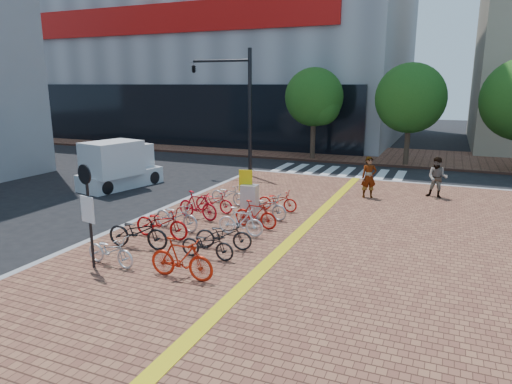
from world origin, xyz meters
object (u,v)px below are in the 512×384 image
at_px(bike_0, 110,251).
at_px(bike_4, 198,205).
at_px(bike_3, 177,216).
at_px(bike_10, 241,222).
at_px(notice_sign, 88,204).
at_px(traffic_light_pole, 223,89).
at_px(box_truck, 119,165).
at_px(bike_2, 162,223).
at_px(bike_11, 255,214).
at_px(bike_13, 277,201).
at_px(bike_9, 224,235).
at_px(pedestrian_b, 437,178).
at_px(pedestrian_a, 369,177).
at_px(bike_1, 138,232).
at_px(bike_5, 214,201).
at_px(bike_6, 228,194).
at_px(bike_8, 207,244).
at_px(bike_12, 265,206).
at_px(utility_box, 250,202).
at_px(yellow_sign, 246,185).
at_px(bike_7, 181,258).

height_order(bike_0, bike_4, bike_4).
relative_size(bike_3, bike_4, 1.06).
relative_size(bike_0, bike_4, 0.93).
relative_size(bike_10, notice_sign, 0.56).
relative_size(traffic_light_pole, box_truck, 1.53).
height_order(bike_0, bike_2, bike_2).
height_order(bike_11, bike_13, bike_11).
height_order(bike_3, bike_10, bike_3).
distance_m(bike_9, pedestrian_b, 11.01).
height_order(pedestrian_a, pedestrian_b, pedestrian_a).
height_order(pedestrian_b, traffic_light_pole, traffic_light_pole).
bearing_deg(bike_1, bike_5, -9.67).
height_order(bike_6, bike_13, bike_6).
height_order(bike_8, box_truck, box_truck).
bearing_deg(bike_4, bike_11, -85.14).
distance_m(bike_5, pedestrian_a, 7.00).
relative_size(bike_1, bike_8, 1.20).
bearing_deg(bike_2, bike_12, -34.55).
bearing_deg(bike_8, bike_0, 122.24).
height_order(bike_2, bike_3, bike_2).
distance_m(bike_4, bike_13, 3.19).
xyz_separation_m(bike_3, bike_12, (2.30, 2.43, -0.02)).
height_order(bike_3, utility_box, utility_box).
relative_size(bike_10, utility_box, 1.22).
bearing_deg(bike_5, box_truck, 71.65).
xyz_separation_m(bike_2, yellow_sign, (1.61, 3.09, 0.76)).
bearing_deg(bike_13, bike_6, 84.16).
bearing_deg(bike_13, pedestrian_b, -51.33).
bearing_deg(bike_5, bike_7, -156.03).
height_order(bike_3, pedestrian_a, pedestrian_a).
relative_size(bike_6, bike_12, 0.91).
height_order(bike_2, bike_6, bike_2).
bearing_deg(bike_2, bike_5, -2.42).
relative_size(bike_0, bike_13, 1.01).
bearing_deg(bike_12, bike_11, -166.34).
distance_m(bike_5, pedestrian_b, 9.87).
xyz_separation_m(bike_6, notice_sign, (-0.37, -7.50, 1.38)).
height_order(bike_4, bike_11, bike_4).
height_order(bike_0, yellow_sign, yellow_sign).
distance_m(bike_4, pedestrian_a, 7.82).
xyz_separation_m(bike_6, yellow_sign, (1.54, -1.58, 0.84)).
bearing_deg(bike_5, bike_12, -86.56).
relative_size(bike_8, bike_12, 0.92).
bearing_deg(utility_box, bike_12, 33.83).
distance_m(bike_11, box_truck, 9.85).
relative_size(bike_5, bike_6, 1.02).
bearing_deg(bike_11, bike_8, -178.12).
distance_m(bike_5, bike_9, 4.14).
distance_m(bike_7, traffic_light_pole, 14.71).
relative_size(bike_3, bike_12, 1.03).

